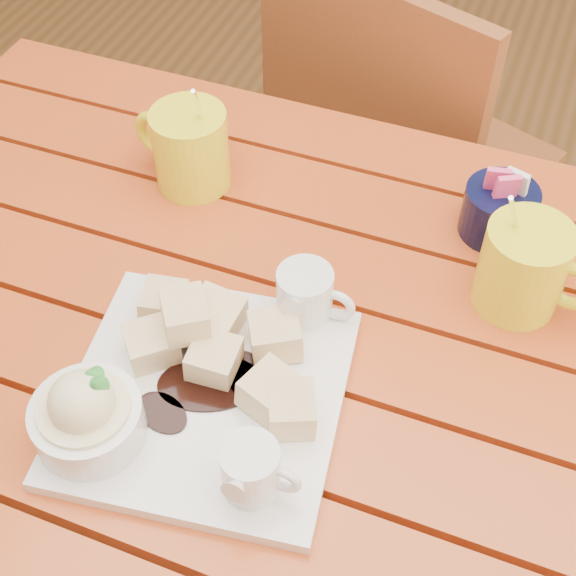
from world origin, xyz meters
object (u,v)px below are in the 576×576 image
at_px(coffee_mug_right, 526,268).
at_px(table, 283,383).
at_px(chair_far, 394,160).
at_px(coffee_mug_left, 189,147).
at_px(dessert_plate, 178,394).

bearing_deg(coffee_mug_right, table, -141.25).
bearing_deg(coffee_mug_right, chair_far, 126.73).
bearing_deg(chair_far, coffee_mug_right, 137.98).
relative_size(coffee_mug_right, chair_far, 0.18).
xyz_separation_m(table, coffee_mug_left, (-0.20, 0.19, 0.16)).
xyz_separation_m(table, dessert_plate, (-0.06, -0.14, 0.14)).
xyz_separation_m(coffee_mug_right, chair_far, (-0.26, 0.49, -0.31)).
height_order(coffee_mug_left, coffee_mug_right, same).
bearing_deg(coffee_mug_right, coffee_mug_left, -178.11).
bearing_deg(dessert_plate, table, 66.90).
height_order(table, dessert_plate, dessert_plate).
relative_size(dessert_plate, coffee_mug_right, 1.93).
bearing_deg(chair_far, dessert_plate, 107.58).
distance_m(coffee_mug_left, coffee_mug_right, 0.44).
xyz_separation_m(dessert_plate, chair_far, (0.04, 0.76, -0.29)).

